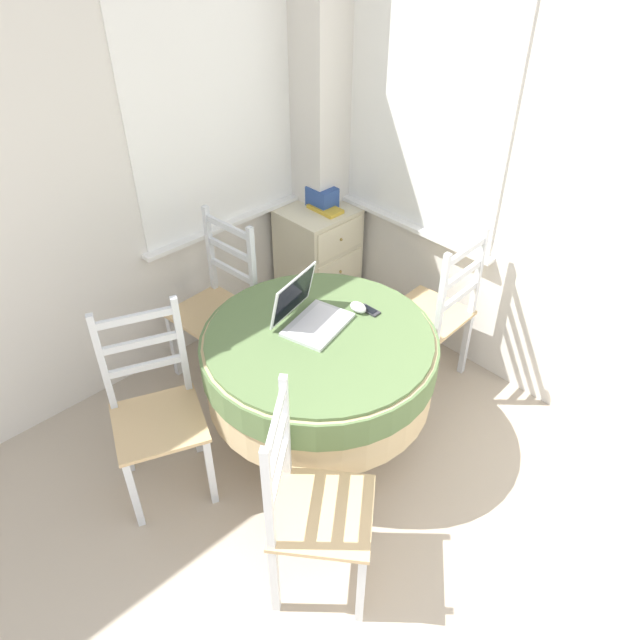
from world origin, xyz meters
name	(u,v)px	position (x,y,z in m)	size (l,w,h in m)	color
corner_room_shell	(361,211)	(1.20, 1.99, 1.28)	(4.31, 5.00, 2.55)	silver
round_dining_table	(319,360)	(0.90, 1.96, 0.56)	(1.18, 1.18, 0.72)	#4C3D2D
laptop	(309,314)	(0.93, 2.07, 0.77)	(0.40, 0.37, 0.25)	silver
computer_mouse	(358,307)	(1.18, 1.96, 0.75)	(0.06, 0.10, 0.05)	white
cell_phone	(369,310)	(1.22, 1.93, 0.73)	(0.05, 0.11, 0.01)	#2D2D33
dining_chair_near_back_window	(218,307)	(0.87, 2.79, 0.48)	(0.44, 0.45, 1.02)	tan
dining_chair_near_right_window	(435,315)	(1.73, 1.86, 0.48)	(0.44, 0.43, 1.02)	tan
dining_chair_camera_near	(311,508)	(0.31, 1.39, 0.48)	(0.58, 0.58, 1.02)	tan
dining_chair_left_flank	(156,413)	(0.14, 2.29, 0.48)	(0.54, 0.54, 1.02)	tan
corner_cabinet	(318,258)	(1.78, 2.89, 0.38)	(0.48, 0.45, 0.75)	beige
storage_box	(322,197)	(1.82, 2.90, 0.82)	(0.14, 0.17, 0.13)	#2D4C93
book_on_cabinet	(325,209)	(1.80, 2.84, 0.77)	(0.12, 0.23, 0.02)	gold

